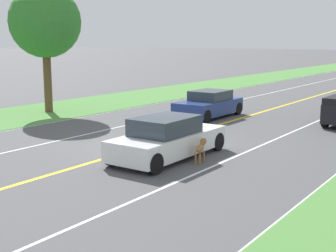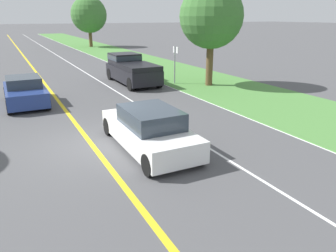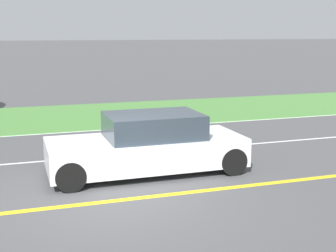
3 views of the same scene
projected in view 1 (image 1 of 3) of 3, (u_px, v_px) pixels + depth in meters
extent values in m
plane|color=#4C4C4F|center=(151.00, 145.00, 17.91)|extent=(400.00, 400.00, 0.00)
cube|color=yellow|center=(151.00, 145.00, 17.91)|extent=(0.18, 160.00, 0.01)
cube|color=white|center=(32.00, 126.00, 21.88)|extent=(0.14, 160.00, 0.01)
cube|color=white|center=(233.00, 158.00, 15.92)|extent=(0.10, 160.00, 0.01)
cube|color=white|center=(86.00, 134.00, 19.90)|extent=(0.10, 160.00, 0.01)
cube|color=white|center=(168.00, 143.00, 15.87)|extent=(1.85, 4.66, 0.68)
cube|color=#2D3842|center=(165.00, 125.00, 15.60)|extent=(1.59, 2.24, 0.58)
cylinder|color=black|center=(217.00, 142.00, 16.96)|extent=(0.22, 0.66, 0.66)
cylinder|color=black|center=(154.00, 164.00, 13.90)|extent=(0.22, 0.66, 0.66)
cylinder|color=black|center=(179.00, 136.00, 17.90)|extent=(0.22, 0.66, 0.66)
cylinder|color=black|center=(112.00, 156.00, 14.85)|extent=(0.22, 0.66, 0.66)
ellipsoid|color=olive|center=(200.00, 149.00, 15.21)|extent=(0.35, 0.66, 0.26)
cylinder|color=olive|center=(204.00, 156.00, 15.45)|extent=(0.07, 0.07, 0.35)
cylinder|color=olive|center=(200.00, 159.00, 15.04)|extent=(0.07, 0.07, 0.35)
cylinder|color=olive|center=(200.00, 156.00, 15.49)|extent=(0.07, 0.07, 0.35)
cylinder|color=olive|center=(196.00, 159.00, 15.09)|extent=(0.07, 0.07, 0.35)
cylinder|color=olive|center=(202.00, 144.00, 15.44)|extent=(0.17, 0.20, 0.17)
sphere|color=olive|center=(203.00, 141.00, 15.53)|extent=(0.26, 0.26, 0.22)
ellipsoid|color=#331E14|center=(205.00, 141.00, 15.67)|extent=(0.12, 0.12, 0.08)
cone|color=brown|center=(205.00, 139.00, 15.49)|extent=(0.08, 0.08, 0.10)
cone|color=brown|center=(202.00, 139.00, 15.53)|extent=(0.08, 0.08, 0.10)
cylinder|color=olive|center=(196.00, 150.00, 14.82)|extent=(0.11, 0.24, 0.24)
cylinder|color=black|center=(326.00, 119.00, 21.42)|extent=(0.22, 0.80, 0.80)
cube|color=navy|center=(208.00, 107.00, 24.31)|extent=(1.87, 4.21, 0.71)
cube|color=#2D3842|center=(210.00, 95.00, 24.34)|extent=(1.61, 2.02, 0.49)
cylinder|color=black|center=(177.00, 113.00, 23.48)|extent=(0.22, 0.66, 0.66)
cylinder|color=black|center=(211.00, 106.00, 26.18)|extent=(0.22, 0.66, 0.66)
cylinder|color=black|center=(206.00, 117.00, 22.52)|extent=(0.22, 0.66, 0.66)
cylinder|color=black|center=(238.00, 108.00, 25.22)|extent=(0.22, 0.66, 0.66)
cylinder|color=brown|center=(48.00, 79.00, 25.74)|extent=(0.43, 0.43, 3.68)
sphere|color=#337A2D|center=(45.00, 22.00, 25.18)|extent=(3.87, 3.87, 3.87)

